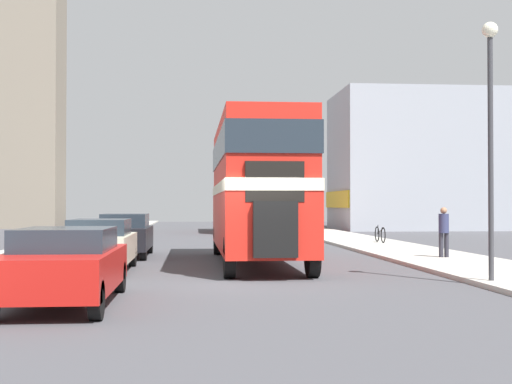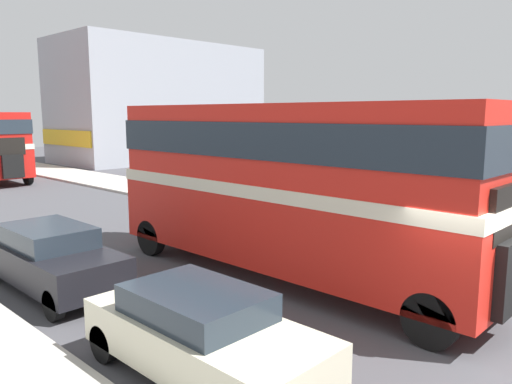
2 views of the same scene
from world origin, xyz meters
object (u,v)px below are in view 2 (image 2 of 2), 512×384
object	(u,v)px
pedestrian_walking	(388,203)
car_parked_mid	(202,334)
double_decker_bus	(285,178)
car_parked_far	(51,257)
bicycle_on_pavement	(217,190)

from	to	relation	value
pedestrian_walking	car_parked_mid	bearing A→B (deg)	-165.15
double_decker_bus	car_parked_mid	bearing A→B (deg)	-153.78
car_parked_far	bicycle_on_pavement	bearing A→B (deg)	30.44
double_decker_bus	pedestrian_walking	xyz separation A→B (m)	(6.21, 0.62, -1.51)
car_parked_mid	pedestrian_walking	xyz separation A→B (m)	(10.71, 2.84, 0.29)
car_parked_mid	double_decker_bus	bearing A→B (deg)	26.22
car_parked_mid	bicycle_on_pavement	distance (m)	16.33
car_parked_mid	car_parked_far	xyz separation A→B (m)	(0.16, 5.64, 0.03)
car_parked_mid	bicycle_on_pavement	size ratio (longest dim) A/B	2.39
car_parked_mid	bicycle_on_pavement	xyz separation A→B (m)	(11.04, 12.03, -0.27)
double_decker_bus	car_parked_mid	xyz separation A→B (m)	(-4.50, -2.22, -1.81)
double_decker_bus	car_parked_far	xyz separation A→B (m)	(-4.34, 3.42, -1.77)
car_parked_far	bicycle_on_pavement	distance (m)	12.63
pedestrian_walking	bicycle_on_pavement	bearing A→B (deg)	87.92
car_parked_far	bicycle_on_pavement	xyz separation A→B (m)	(10.88, 6.40, -0.30)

